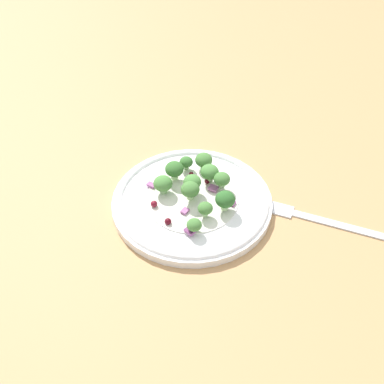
% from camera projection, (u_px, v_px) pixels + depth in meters
% --- Properties ---
extents(ground_plane, '(1.80, 1.80, 0.02)m').
position_uv_depth(ground_plane, '(170.00, 209.00, 0.72)').
color(ground_plane, tan).
extents(plate, '(0.23, 0.23, 0.02)m').
position_uv_depth(plate, '(192.00, 201.00, 0.71)').
color(plate, white).
rests_on(plate, ground_plane).
extents(dressing_pool, '(0.14, 0.14, 0.00)m').
position_uv_depth(dressing_pool, '(192.00, 199.00, 0.70)').
color(dressing_pool, white).
rests_on(dressing_pool, plate).
extents(broccoli_floret_0, '(0.03, 0.03, 0.03)m').
position_uv_depth(broccoli_floret_0, '(210.00, 172.00, 0.72)').
color(broccoli_floret_0, '#9EC684').
rests_on(broccoli_floret_0, plate).
extents(broccoli_floret_1, '(0.02, 0.02, 0.02)m').
position_uv_depth(broccoli_floret_1, '(205.00, 209.00, 0.67)').
color(broccoli_floret_1, '#9EC684').
rests_on(broccoli_floret_1, plate).
extents(broccoli_floret_2, '(0.02, 0.02, 0.02)m').
position_uv_depth(broccoli_floret_2, '(222.00, 179.00, 0.70)').
color(broccoli_floret_2, '#8EB77A').
rests_on(broccoli_floret_2, plate).
extents(broccoli_floret_3, '(0.03, 0.03, 0.03)m').
position_uv_depth(broccoli_floret_3, '(192.00, 182.00, 0.70)').
color(broccoli_floret_3, '#8EB77A').
rests_on(broccoli_floret_3, plate).
extents(broccoli_floret_4, '(0.03, 0.03, 0.03)m').
position_uv_depth(broccoli_floret_4, '(160.00, 185.00, 0.70)').
color(broccoli_floret_4, '#8EB77A').
rests_on(broccoli_floret_4, plate).
extents(broccoli_floret_5, '(0.03, 0.03, 0.03)m').
position_uv_depth(broccoli_floret_5, '(174.00, 169.00, 0.72)').
color(broccoli_floret_5, '#9EC684').
rests_on(broccoli_floret_5, plate).
extents(broccoli_floret_6, '(0.03, 0.03, 0.03)m').
position_uv_depth(broccoli_floret_6, '(204.00, 160.00, 0.74)').
color(broccoli_floret_6, '#8EB77A').
rests_on(broccoli_floret_6, plate).
extents(broccoli_floret_7, '(0.02, 0.02, 0.02)m').
position_uv_depth(broccoli_floret_7, '(186.00, 162.00, 0.74)').
color(broccoli_floret_7, '#8EB77A').
rests_on(broccoli_floret_7, plate).
extents(broccoli_floret_8, '(0.03, 0.03, 0.03)m').
position_uv_depth(broccoli_floret_8, '(225.00, 200.00, 0.67)').
color(broccoli_floret_8, '#ADD18E').
rests_on(broccoli_floret_8, plate).
extents(broccoli_floret_9, '(0.02, 0.02, 0.02)m').
position_uv_depth(broccoli_floret_9, '(194.00, 225.00, 0.65)').
color(broccoli_floret_9, '#9EC684').
rests_on(broccoli_floret_9, plate).
extents(broccoli_floret_10, '(0.03, 0.03, 0.03)m').
position_uv_depth(broccoli_floret_10, '(190.00, 190.00, 0.68)').
color(broccoli_floret_10, '#9EC684').
rests_on(broccoli_floret_10, plate).
extents(cranberry_0, '(0.01, 0.01, 0.01)m').
position_uv_depth(cranberry_0, '(229.00, 194.00, 0.71)').
color(cranberry_0, maroon).
rests_on(cranberry_0, plate).
extents(cranberry_1, '(0.01, 0.01, 0.01)m').
position_uv_depth(cranberry_1, '(191.00, 174.00, 0.74)').
color(cranberry_1, '#4C0A14').
rests_on(cranberry_1, plate).
extents(cranberry_2, '(0.01, 0.01, 0.01)m').
position_uv_depth(cranberry_2, '(168.00, 221.00, 0.67)').
color(cranberry_2, '#4C0A14').
rests_on(cranberry_2, plate).
extents(cranberry_3, '(0.01, 0.01, 0.01)m').
position_uv_depth(cranberry_3, '(207.00, 181.00, 0.72)').
color(cranberry_3, '#4C0A14').
rests_on(cranberry_3, plate).
extents(cranberry_4, '(0.01, 0.01, 0.01)m').
position_uv_depth(cranberry_4, '(154.00, 204.00, 0.69)').
color(cranberry_4, maroon).
rests_on(cranberry_4, plate).
extents(onion_bit_0, '(0.01, 0.01, 0.00)m').
position_uv_depth(onion_bit_0, '(185.00, 211.00, 0.68)').
color(onion_bit_0, '#A35B93').
rests_on(onion_bit_0, plate).
extents(onion_bit_1, '(0.01, 0.02, 0.00)m').
position_uv_depth(onion_bit_1, '(190.00, 231.00, 0.65)').
color(onion_bit_1, '#843D75').
rests_on(onion_bit_1, plate).
extents(onion_bit_2, '(0.01, 0.01, 0.00)m').
position_uv_depth(onion_bit_2, '(151.00, 185.00, 0.72)').
color(onion_bit_2, '#934C84').
rests_on(onion_bit_2, plate).
extents(onion_bit_3, '(0.01, 0.01, 0.00)m').
position_uv_depth(onion_bit_3, '(231.00, 203.00, 0.69)').
color(onion_bit_3, '#843D75').
rests_on(onion_bit_3, plate).
extents(onion_bit_4, '(0.01, 0.02, 0.00)m').
position_uv_depth(onion_bit_4, '(213.00, 188.00, 0.71)').
color(onion_bit_4, '#A35B93').
rests_on(onion_bit_4, plate).
extents(fork, '(0.11, 0.17, 0.01)m').
position_uv_depth(fork, '(324.00, 221.00, 0.69)').
color(fork, silver).
rests_on(fork, ground_plane).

